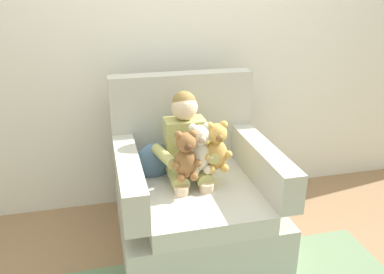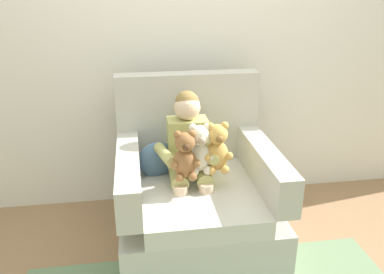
{
  "view_description": "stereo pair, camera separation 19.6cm",
  "coord_description": "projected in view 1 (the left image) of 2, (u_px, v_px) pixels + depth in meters",
  "views": [
    {
      "loc": [
        -0.56,
        -2.21,
        1.7
      ],
      "look_at": [
        -0.04,
        -0.05,
        0.81
      ],
      "focal_mm": 37.08,
      "sensor_mm": 36.0,
      "label": 1
    },
    {
      "loc": [
        -0.37,
        -2.25,
        1.7
      ],
      "look_at": [
        -0.04,
        -0.05,
        0.81
      ],
      "focal_mm": 37.08,
      "sensor_mm": 36.0,
      "label": 2
    }
  ],
  "objects": [
    {
      "name": "armchair",
      "position": [
        194.0,
        196.0,
        2.67
      ],
      "size": [
        1.01,
        0.99,
        1.1
      ],
      "color": "#BCB7AD",
      "rests_on": "ground"
    },
    {
      "name": "plush_cream",
      "position": [
        200.0,
        149.0,
        2.45
      ],
      "size": [
        0.19,
        0.16,
        0.32
      ],
      "rotation": [
        0.0,
        0.0,
        -0.36
      ],
      "color": "silver",
      "rests_on": "armchair"
    },
    {
      "name": "seated_child",
      "position": [
        187.0,
        149.0,
        2.57
      ],
      "size": [
        0.45,
        0.39,
        0.82
      ],
      "rotation": [
        0.0,
        0.0,
        0.15
      ],
      "color": "tan",
      "rests_on": "armchair"
    },
    {
      "name": "plush_brown",
      "position": [
        186.0,
        156.0,
        2.37
      ],
      "size": [
        0.18,
        0.15,
        0.31
      ],
      "rotation": [
        0.0,
        0.0,
        -0.09
      ],
      "color": "brown",
      "rests_on": "armchair"
    },
    {
      "name": "ground_plane",
      "position": [
        196.0,
        242.0,
        2.75
      ],
      "size": [
        8.0,
        8.0,
        0.0
      ],
      "primitive_type": "plane",
      "color": "#936D4C"
    },
    {
      "name": "throw_pillow",
      "position": [
        154.0,
        161.0,
        2.66
      ],
      "size": [
        0.28,
        0.16,
        0.26
      ],
      "primitive_type": "ellipsoid",
      "rotation": [
        0.0,
        0.0,
        0.17
      ],
      "color": "slate",
      "rests_on": "armchair"
    },
    {
      "name": "plush_honey",
      "position": [
        216.0,
        148.0,
        2.47
      ],
      "size": [
        0.19,
        0.16,
        0.33
      ],
      "rotation": [
        0.0,
        0.0,
        0.16
      ],
      "color": "gold",
      "rests_on": "armchair"
    },
    {
      "name": "back_wall",
      "position": [
        172.0,
        37.0,
        2.92
      ],
      "size": [
        6.0,
        0.1,
        2.6
      ],
      "primitive_type": "cube",
      "color": "silver",
      "rests_on": "ground"
    }
  ]
}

